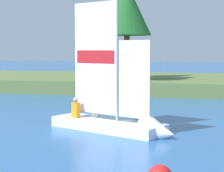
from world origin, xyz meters
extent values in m
cube|color=#5B703D|center=(0.00, 26.76, 0.45)|extent=(80.00, 12.48, 0.90)
cylinder|color=brown|center=(-0.29, 24.92, 2.54)|extent=(0.25, 0.25, 3.28)
cone|color=#47893D|center=(-0.29, 24.92, 6.00)|extent=(2.37, 2.37, 3.65)
cylinder|color=brown|center=(0.12, 22.40, 2.42)|extent=(0.32, 0.32, 3.04)
cone|color=#1E5B23|center=(0.12, 22.40, 5.68)|extent=(3.34, 3.34, 3.48)
cube|color=white|center=(2.07, 9.57, 0.19)|extent=(4.65, 3.07, 0.38)
cone|color=white|center=(4.12, 8.64, 0.19)|extent=(1.52, 1.56, 1.20)
cylinder|color=#B7B7BC|center=(2.48, 9.39, 2.65)|extent=(0.08, 0.08, 4.54)
cube|color=white|center=(1.56, 9.81, 2.68)|extent=(1.86, 0.86, 4.09)
cube|color=red|center=(1.56, 9.81, 2.70)|extent=(1.67, 0.79, 0.49)
cube|color=white|center=(3.16, 9.08, 1.94)|extent=(1.20, 0.57, 2.72)
cylinder|color=#B7B7BC|center=(1.56, 9.81, 0.60)|extent=(1.87, 0.89, 0.06)
cube|color=orange|center=(0.76, 9.85, 0.67)|extent=(0.34, 0.30, 0.57)
sphere|color=tan|center=(0.76, 9.85, 1.06)|extent=(0.20, 0.20, 0.20)
cube|color=silver|center=(1.45, 10.18, 0.61)|extent=(0.34, 0.30, 0.47)
sphere|color=tan|center=(1.45, 10.18, 0.96)|extent=(0.20, 0.20, 0.20)
camera|label=1|loc=(5.85, -5.23, 2.97)|focal=67.22mm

